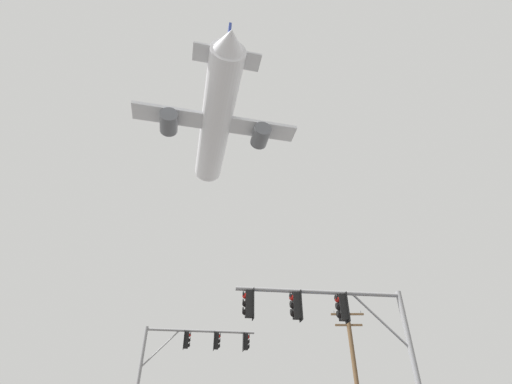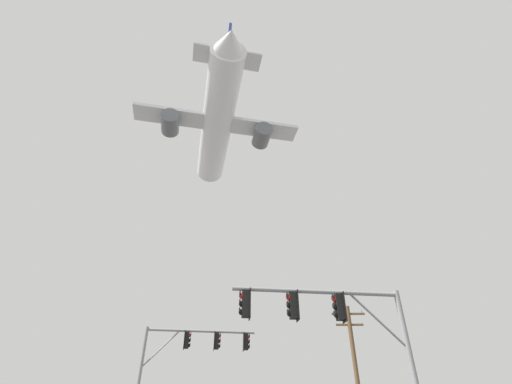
{
  "view_description": "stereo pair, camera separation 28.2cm",
  "coord_description": "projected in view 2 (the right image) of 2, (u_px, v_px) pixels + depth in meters",
  "views": [
    {
      "loc": [
        0.79,
        -5.37,
        1.63
      ],
      "look_at": [
        0.59,
        15.96,
        15.46
      ],
      "focal_mm": 24.68,
      "sensor_mm": 36.0,
      "label": 1
    },
    {
      "loc": [
        1.08,
        -5.37,
        1.63
      ],
      "look_at": [
        0.59,
        15.96,
        15.46
      ],
      "focal_mm": 24.68,
      "sensor_mm": 36.0,
      "label": 2
    }
  ],
  "objects": [
    {
      "name": "signal_pole_near",
      "position": [
        335.0,
        324.0,
        12.28
      ],
      "size": [
        6.2,
        1.15,
        5.7
      ],
      "color": "gray",
      "rests_on": "ground"
    },
    {
      "name": "signal_pole_far",
      "position": [
        188.0,
        353.0,
        20.21
      ],
      "size": [
        6.38,
        1.31,
        6.21
      ],
      "color": "gray",
      "rests_on": "ground"
    },
    {
      "name": "utility_pole",
      "position": [
        356.0,
        368.0,
        21.85
      ],
      "size": [
        2.2,
        0.28,
        8.1
      ],
      "color": "brown",
      "rests_on": "ground"
    },
    {
      "name": "airplane",
      "position": [
        217.0,
        123.0,
        45.84
      ],
      "size": [
        20.86,
        27.0,
        7.38
      ],
      "color": "white"
    }
  ]
}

